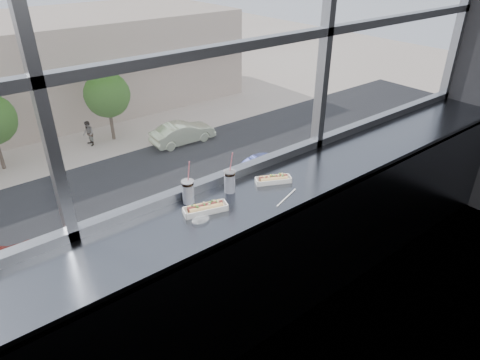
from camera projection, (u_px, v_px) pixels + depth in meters
wall_back_lower at (219, 246)px, 3.23m from camera, size 6.00×0.00×6.00m
counter at (241, 204)px, 2.78m from camera, size 6.00×0.55×0.06m
counter_fascia at (265, 285)px, 2.86m from camera, size 6.00×0.04×1.04m
hotdog_tray_left at (205, 208)px, 2.63m from camera, size 0.29×0.16×0.07m
hotdog_tray_right at (273, 179)px, 2.96m from camera, size 0.26×0.18×0.06m
soda_cup_left at (188, 191)px, 2.70m from camera, size 0.08×0.08×0.30m
soda_cup_right at (230, 180)px, 2.82m from camera, size 0.08×0.08×0.29m
loose_straw at (286, 197)px, 2.78m from camera, size 0.24×0.09×0.01m
wrapper at (201, 220)px, 2.55m from camera, size 0.11×0.08×0.03m
street_asphalt at (2, 234)px, 22.54m from camera, size 80.00×10.00×0.06m
car_far_c at (183, 130)px, 32.14m from camera, size 2.93×6.57×2.16m
car_near_e at (268, 163)px, 27.55m from camera, size 2.73×5.92×1.93m
pedestrian_d at (88, 131)px, 31.74m from camera, size 0.76×1.02×2.29m
tree_right at (107, 95)px, 31.59m from camera, size 3.39×3.39×5.30m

